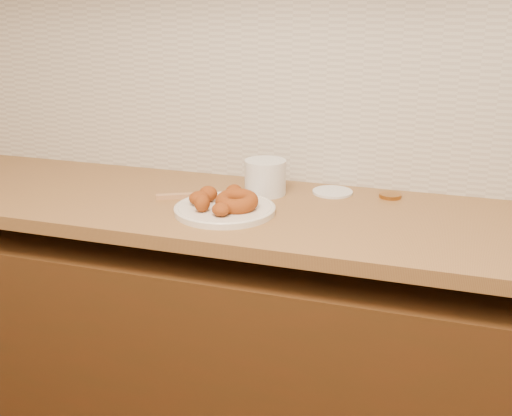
# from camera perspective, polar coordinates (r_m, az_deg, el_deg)

# --- Properties ---
(wall_back) EXTENTS (4.00, 0.02, 2.70)m
(wall_back) POSITION_cam_1_polar(r_m,az_deg,el_deg) (1.91, 13.85, 14.93)
(wall_back) COLOR #B6A68C
(wall_back) RESTS_ON ground
(base_cabinet) EXTENTS (3.60, 0.60, 0.77)m
(base_cabinet) POSITION_cam_1_polar(r_m,az_deg,el_deg) (1.92, 10.74, -15.52)
(base_cabinet) COLOR #492711
(base_cabinet) RESTS_ON floor
(butcher_block) EXTENTS (2.30, 0.62, 0.04)m
(butcher_block) POSITION_cam_1_polar(r_m,az_deg,el_deg) (1.87, -8.37, 0.50)
(butcher_block) COLOR olive
(butcher_block) RESTS_ON base_cabinet
(backsplash) EXTENTS (3.60, 0.02, 0.60)m
(backsplash) POSITION_cam_1_polar(r_m,az_deg,el_deg) (1.91, 13.47, 10.43)
(backsplash) COLOR beige
(backsplash) RESTS_ON wall_back
(donut_plate) EXTENTS (0.29, 0.29, 0.02)m
(donut_plate) POSITION_cam_1_polar(r_m,az_deg,el_deg) (1.71, -2.99, -0.15)
(donut_plate) COLOR silver
(donut_plate) RESTS_ON butcher_block
(ring_donut) EXTENTS (0.15, 0.15, 0.06)m
(ring_donut) POSITION_cam_1_polar(r_m,az_deg,el_deg) (1.68, -1.87, 0.67)
(ring_donut) COLOR brown
(ring_donut) RESTS_ON donut_plate
(fried_dough_chunks) EXTENTS (0.17, 0.22, 0.05)m
(fried_dough_chunks) POSITION_cam_1_polar(r_m,az_deg,el_deg) (1.71, -4.12, 0.94)
(fried_dough_chunks) COLOR brown
(fried_dough_chunks) RESTS_ON donut_plate
(plastic_tub) EXTENTS (0.13, 0.13, 0.11)m
(plastic_tub) POSITION_cam_1_polar(r_m,az_deg,el_deg) (1.86, 0.89, 2.97)
(plastic_tub) COLOR silver
(plastic_tub) RESTS_ON butcher_block
(tub_lid) EXTENTS (0.16, 0.16, 0.01)m
(tub_lid) POSITION_cam_1_polar(r_m,az_deg,el_deg) (1.90, 7.30, 1.53)
(tub_lid) COLOR silver
(tub_lid) RESTS_ON butcher_block
(brass_jar_lid) EXTENTS (0.09, 0.09, 0.01)m
(brass_jar_lid) POSITION_cam_1_polar(r_m,az_deg,el_deg) (1.88, 12.66, 1.16)
(brass_jar_lid) COLOR #A1692D
(brass_jar_lid) RESTS_ON butcher_block
(wooden_utensil) EXTENTS (0.17, 0.10, 0.01)m
(wooden_utensil) POSITION_cam_1_polar(r_m,az_deg,el_deg) (1.85, -6.75, 1.17)
(wooden_utensil) COLOR #AC7A4F
(wooden_utensil) RESTS_ON butcher_block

